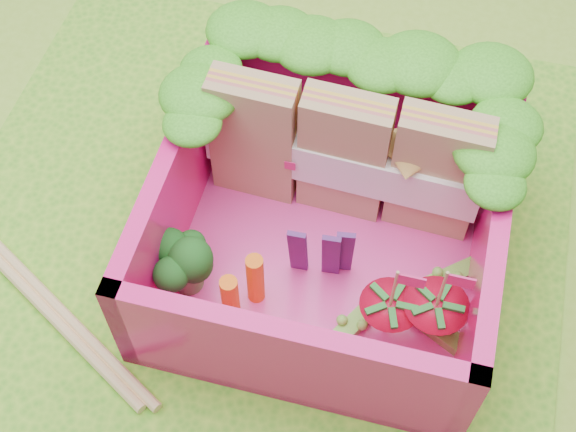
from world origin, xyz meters
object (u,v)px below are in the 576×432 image
(bento_box, at_px, (328,221))
(broccoli, at_px, (184,260))
(strawberry_left, at_px, (387,317))
(sandwich_stack, at_px, (345,156))
(strawberry_right, at_px, (432,319))

(bento_box, relative_size, broccoli, 3.89)
(strawberry_left, bearing_deg, bento_box, 135.24)
(sandwich_stack, relative_size, broccoli, 3.38)
(sandwich_stack, height_order, strawberry_right, sandwich_stack)
(sandwich_stack, bearing_deg, bento_box, -91.13)
(bento_box, bearing_deg, strawberry_right, -29.92)
(sandwich_stack, bearing_deg, strawberry_left, -62.48)
(strawberry_left, bearing_deg, strawberry_right, 11.12)
(bento_box, relative_size, sandwich_stack, 1.15)
(strawberry_left, relative_size, strawberry_right, 0.97)
(sandwich_stack, height_order, strawberry_left, sandwich_stack)
(sandwich_stack, xyz_separation_m, strawberry_left, (0.30, -0.57, -0.18))
(sandwich_stack, xyz_separation_m, broccoli, (-0.50, -0.55, -0.12))
(sandwich_stack, bearing_deg, strawberry_right, -49.48)
(bento_box, height_order, strawberry_left, bento_box)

